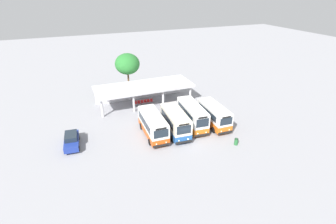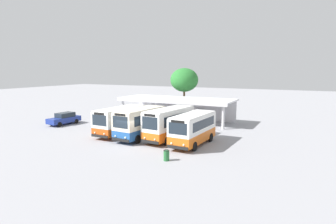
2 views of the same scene
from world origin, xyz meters
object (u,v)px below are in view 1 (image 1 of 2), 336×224
waiting_chair_end_by_column (136,103)px  litter_bin_apron (236,142)px  city_bus_nearest_orange (153,124)px  waiting_chair_middle_seat (142,102)px  waiting_chair_second_from_end (139,102)px  city_bus_middle_cream (192,115)px  city_bus_fourth_amber (214,114)px  waiting_chair_fifth_seat (148,101)px  parked_car_flank (71,140)px  waiting_chair_fourth_seat (145,101)px  waiting_chair_far_end_seat (151,101)px  city_bus_second_in_row (175,121)px

waiting_chair_end_by_column → litter_bin_apron: size_ratio=0.96×
city_bus_nearest_orange → waiting_chair_middle_seat: 10.54m
waiting_chair_end_by_column → waiting_chair_second_from_end: size_ratio=1.00×
city_bus_middle_cream → city_bus_fourth_amber: bearing=-16.3°
city_bus_nearest_orange → city_bus_fourth_amber: (9.26, -0.56, -0.01)m
litter_bin_apron → waiting_chair_second_from_end: bearing=116.2°
waiting_chair_end_by_column → waiting_chair_fifth_seat: size_ratio=1.00×
city_bus_middle_cream → litter_bin_apron: city_bus_middle_cream is taller
city_bus_fourth_amber → waiting_chair_fifth_seat: 12.77m
city_bus_nearest_orange → waiting_chair_fifth_seat: size_ratio=8.52×
parked_car_flank → waiting_chair_fourth_seat: bearing=34.7°
waiting_chair_end_by_column → waiting_chair_second_from_end: 0.57m
waiting_chair_fifth_seat → litter_bin_apron: 17.89m
city_bus_nearest_orange → waiting_chair_second_from_end: (1.01, 10.38, -1.22)m
waiting_chair_end_by_column → waiting_chair_middle_seat: 1.14m
waiting_chair_far_end_seat → city_bus_middle_cream: bearing=-73.9°
parked_car_flank → waiting_chair_far_end_seat: bearing=32.4°
waiting_chair_middle_seat → city_bus_second_in_row: bearing=-82.2°
waiting_chair_fourth_seat → waiting_chair_far_end_seat: (1.14, -0.01, 0.00)m
city_bus_middle_cream → parked_car_flank: bearing=176.0°
waiting_chair_second_from_end → waiting_chair_fourth_seat: 1.14m
city_bus_middle_cream → waiting_chair_fourth_seat: 10.86m
city_bus_middle_cream → waiting_chair_middle_seat: bearing=114.6°
waiting_chair_second_from_end → city_bus_second_in_row: bearing=-79.3°
city_bus_nearest_orange → city_bus_middle_cream: (6.17, 0.34, 0.12)m
waiting_chair_far_end_seat → city_bus_second_in_row: bearing=-91.0°
city_bus_fourth_amber → waiting_chair_fifth_seat: bearing=121.0°
city_bus_second_in_row → waiting_chair_fifth_seat: (-0.37, 10.93, -1.30)m
waiting_chair_middle_seat → city_bus_fourth_amber: bearing=-54.9°
city_bus_second_in_row → waiting_chair_far_end_seat: bearing=89.0°
waiting_chair_end_by_column → parked_car_flank: bearing=-141.1°
parked_car_flank → waiting_chair_fourth_seat: 15.48m
waiting_chair_second_from_end → waiting_chair_fourth_seat: size_ratio=1.00×
city_bus_nearest_orange → city_bus_fourth_amber: bearing=-3.5°
city_bus_second_in_row → litter_bin_apron: size_ratio=7.70×
city_bus_second_in_row → city_bus_fourth_amber: bearing=0.3°
city_bus_nearest_orange → waiting_chair_fifth_seat: city_bus_nearest_orange is taller
city_bus_middle_cream → city_bus_fourth_amber: (3.09, -0.90, -0.13)m
city_bus_second_in_row → city_bus_fourth_amber: size_ratio=1.00×
city_bus_second_in_row → waiting_chair_second_from_end: (-2.07, 10.98, -1.30)m
city_bus_nearest_orange → city_bus_second_in_row: city_bus_second_in_row is taller
city_bus_fourth_amber → waiting_chair_fourth_seat: bearing=123.1°
city_bus_middle_cream → waiting_chair_fifth_seat: (-3.45, 10.00, -1.34)m
waiting_chair_fourth_seat → parked_car_flank: bearing=-145.3°
city_bus_fourth_amber → city_bus_second_in_row: bearing=-179.7°
city_bus_second_in_row → waiting_chair_middle_seat: size_ratio=8.06×
city_bus_second_in_row → waiting_chair_second_from_end: 11.25m
waiting_chair_far_end_seat → litter_bin_apron: size_ratio=0.96×
waiting_chair_fifth_seat → waiting_chair_far_end_seat: 0.57m
city_bus_middle_cream → waiting_chair_second_from_end: (-5.16, 10.04, -1.34)m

